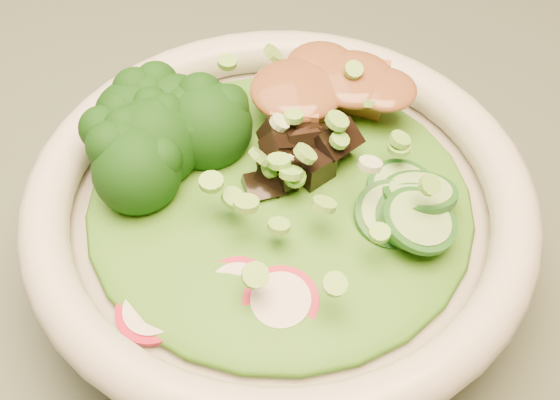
{
  "coord_description": "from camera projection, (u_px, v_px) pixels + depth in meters",
  "views": [
    {
      "loc": [
        0.2,
        -0.32,
        1.11
      ],
      "look_at": [
        0.22,
        -0.07,
        0.81
      ],
      "focal_mm": 50.0,
      "sensor_mm": 36.0,
      "label": 1
    }
  ],
  "objects": [
    {
      "name": "salad_bowl",
      "position": [
        280.0,
        224.0,
        0.41
      ],
      "size": [
        0.26,
        0.26,
        0.07
      ],
      "rotation": [
        0.0,
        0.0,
        -0.32
      ],
      "color": "beige",
      "rests_on": "dining_table"
    },
    {
      "name": "lettuce_bed",
      "position": [
        280.0,
        199.0,
        0.39
      ],
      "size": [
        0.2,
        0.2,
        0.02
      ],
      "primitive_type": "ellipsoid",
      "color": "#266715",
      "rests_on": "salad_bowl"
    },
    {
      "name": "broccoli_florets",
      "position": [
        167.0,
        151.0,
        0.39
      ],
      "size": [
        0.09,
        0.09,
        0.04
      ],
      "primitive_type": null,
      "rotation": [
        0.0,
        0.0,
        -0.32
      ],
      "color": "black",
      "rests_on": "salad_bowl"
    },
    {
      "name": "radish_slices",
      "position": [
        237.0,
        296.0,
        0.35
      ],
      "size": [
        0.11,
        0.07,
        0.02
      ],
      "primitive_type": null,
      "rotation": [
        0.0,
        0.0,
        -0.32
      ],
      "color": "maroon",
      "rests_on": "salad_bowl"
    },
    {
      "name": "cucumber_slices",
      "position": [
        403.0,
        220.0,
        0.37
      ],
      "size": [
        0.08,
        0.08,
        0.03
      ],
      "primitive_type": null,
      "rotation": [
        0.0,
        0.0,
        -0.32
      ],
      "color": "#93C46D",
      "rests_on": "salad_bowl"
    },
    {
      "name": "mushroom_heap",
      "position": [
        288.0,
        165.0,
        0.39
      ],
      "size": [
        0.08,
        0.08,
        0.04
      ],
      "primitive_type": null,
      "rotation": [
        0.0,
        0.0,
        -0.32
      ],
      "color": "black",
      "rests_on": "salad_bowl"
    },
    {
      "name": "tofu_cubes",
      "position": [
        321.0,
        106.0,
        0.42
      ],
      "size": [
        0.1,
        0.08,
        0.03
      ],
      "primitive_type": null,
      "rotation": [
        0.0,
        0.0,
        -0.32
      ],
      "color": "#A56537",
      "rests_on": "salad_bowl"
    },
    {
      "name": "peanut_sauce",
      "position": [
        322.0,
        88.0,
        0.41
      ],
      "size": [
        0.07,
        0.05,
        0.02
      ],
      "primitive_type": "ellipsoid",
      "color": "brown",
      "rests_on": "tofu_cubes"
    },
    {
      "name": "scallion_garnish",
      "position": [
        280.0,
        168.0,
        0.37
      ],
      "size": [
        0.18,
        0.18,
        0.02
      ],
      "primitive_type": null,
      "color": "#73BB42",
      "rests_on": "salad_bowl"
    }
  ]
}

